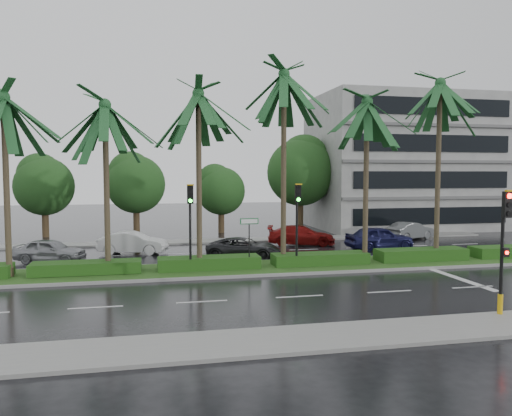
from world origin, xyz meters
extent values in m
plane|color=black|center=(0.00, 0.00, 0.00)|extent=(120.00, 120.00, 0.00)
cube|color=gray|center=(0.00, -10.20, 0.06)|extent=(40.00, 2.40, 0.12)
cube|color=gray|center=(0.00, 12.00, 0.06)|extent=(40.00, 2.00, 0.12)
cube|color=gray|center=(0.00, 1.00, 0.07)|extent=(36.00, 4.00, 0.14)
cube|color=#1C4F1A|center=(0.00, 1.00, 0.14)|extent=(35.60, 3.70, 0.02)
cube|color=#173F12|center=(-9.00, 1.00, 0.45)|extent=(5.20, 1.40, 0.60)
cube|color=#173F12|center=(-3.00, 1.00, 0.45)|extent=(5.20, 1.40, 0.60)
cube|color=#173F12|center=(3.00, 1.00, 0.45)|extent=(5.20, 1.40, 0.60)
cube|color=#173F12|center=(9.00, 1.00, 0.45)|extent=(5.20, 1.40, 0.60)
cube|color=silver|center=(-12.00, 7.00, 0.01)|extent=(2.00, 0.12, 0.01)
cube|color=silver|center=(-8.00, -5.00, 0.01)|extent=(2.00, 0.12, 0.01)
cube|color=silver|center=(-8.00, 7.00, 0.01)|extent=(2.00, 0.12, 0.01)
cube|color=silver|center=(-4.00, -5.00, 0.01)|extent=(2.00, 0.12, 0.01)
cube|color=silver|center=(-4.00, 7.00, 0.01)|extent=(2.00, 0.12, 0.01)
cube|color=silver|center=(0.00, -5.00, 0.01)|extent=(2.00, 0.12, 0.01)
cube|color=silver|center=(0.00, 7.00, 0.01)|extent=(2.00, 0.12, 0.01)
cube|color=silver|center=(4.00, -5.00, 0.01)|extent=(2.00, 0.12, 0.01)
cube|color=silver|center=(4.00, 7.00, 0.01)|extent=(2.00, 0.12, 0.01)
cube|color=silver|center=(8.00, -5.00, 0.01)|extent=(2.00, 0.12, 0.01)
cube|color=silver|center=(8.00, 7.00, 0.01)|extent=(2.00, 0.12, 0.01)
cube|color=silver|center=(12.00, 7.00, 0.01)|extent=(2.00, 0.12, 0.01)
cube|color=silver|center=(16.00, 7.00, 0.01)|extent=(2.00, 0.12, 0.01)
cube|color=silver|center=(8.50, -3.00, 0.01)|extent=(0.40, 6.00, 0.01)
cylinder|color=#3E3423|center=(-12.50, 1.00, 4.36)|extent=(0.28, 0.28, 8.41)
cylinder|color=#3E3423|center=(-12.50, 1.00, 0.37)|extent=(0.40, 0.40, 0.44)
cylinder|color=#3E3423|center=(-8.00, 1.10, 4.25)|extent=(0.28, 0.28, 8.21)
cylinder|color=#3E3423|center=(-8.00, 1.10, 0.37)|extent=(0.40, 0.40, 0.44)
cylinder|color=#3E3423|center=(-3.50, 0.90, 4.58)|extent=(0.28, 0.28, 8.86)
cylinder|color=#3E3423|center=(-3.50, 0.90, 0.37)|extent=(0.40, 0.40, 0.44)
cylinder|color=#3E3423|center=(1.00, 1.20, 5.18)|extent=(0.28, 0.28, 10.07)
cylinder|color=#3E3423|center=(1.00, 1.20, 0.37)|extent=(0.40, 0.40, 0.44)
cylinder|color=#3E3423|center=(5.50, 0.80, 4.51)|extent=(0.28, 0.28, 8.72)
cylinder|color=#3E3423|center=(5.50, 0.80, 0.37)|extent=(0.40, 0.40, 0.44)
cylinder|color=#3E3423|center=(10.00, 1.10, 5.11)|extent=(0.28, 0.28, 9.92)
cylinder|color=#3E3423|center=(10.00, 1.10, 0.37)|extent=(0.40, 0.40, 0.44)
cylinder|color=black|center=(6.00, -9.30, 1.82)|extent=(0.12, 0.12, 3.40)
cube|color=black|center=(6.00, -9.48, 3.97)|extent=(0.30, 0.18, 0.90)
cube|color=gold|center=(6.00, -9.60, 4.45)|extent=(0.34, 0.12, 0.06)
cylinder|color=#FF0C05|center=(6.00, -9.58, 4.27)|extent=(0.18, 0.04, 0.18)
cylinder|color=black|center=(6.00, -9.58, 3.97)|extent=(0.18, 0.04, 0.18)
cylinder|color=black|center=(6.00, -9.58, 3.67)|extent=(0.18, 0.04, 0.18)
cylinder|color=gold|center=(6.00, -9.30, 0.47)|extent=(0.18, 0.18, 0.70)
cube|color=black|center=(6.00, -9.46, 2.32)|extent=(0.22, 0.16, 0.32)
cylinder|color=#FF0C05|center=(6.00, -9.55, 2.32)|extent=(0.12, 0.03, 0.12)
cylinder|color=black|center=(-4.00, 0.40, 1.85)|extent=(0.12, 0.12, 3.40)
cube|color=black|center=(-4.00, 0.22, 4.00)|extent=(0.30, 0.18, 0.90)
cube|color=gold|center=(-4.00, 0.10, 4.48)|extent=(0.34, 0.12, 0.06)
cylinder|color=black|center=(-4.00, 0.12, 4.30)|extent=(0.18, 0.04, 0.18)
cylinder|color=black|center=(-4.00, 0.12, 4.00)|extent=(0.18, 0.04, 0.18)
cylinder|color=#0CE519|center=(-4.00, 0.12, 3.70)|extent=(0.18, 0.04, 0.18)
cylinder|color=black|center=(1.50, 0.40, 1.85)|extent=(0.12, 0.12, 3.40)
cube|color=black|center=(1.50, 0.22, 4.00)|extent=(0.30, 0.18, 0.90)
cube|color=gold|center=(1.50, 0.10, 4.48)|extent=(0.34, 0.12, 0.06)
cylinder|color=black|center=(1.50, 0.12, 4.30)|extent=(0.18, 0.04, 0.18)
cylinder|color=black|center=(1.50, 0.12, 4.00)|extent=(0.18, 0.04, 0.18)
cylinder|color=#0CE519|center=(1.50, 0.12, 3.70)|extent=(0.18, 0.04, 0.18)
cylinder|color=black|center=(-1.00, 0.50, 1.45)|extent=(0.06, 0.06, 2.60)
cube|color=#0C5926|center=(-1.00, 0.47, 2.60)|extent=(0.95, 0.04, 0.30)
cube|color=white|center=(-1.00, 0.45, 2.60)|extent=(0.85, 0.01, 0.22)
cylinder|color=#392A1A|center=(-14.00, 17.50, 1.12)|extent=(0.52, 0.52, 2.23)
sphere|color=#1A3714|center=(-14.00, 17.50, 4.02)|extent=(4.59, 4.59, 4.59)
sphere|color=#1A3714|center=(-14.00, 17.80, 4.91)|extent=(3.45, 3.45, 3.45)
cylinder|color=#392A1A|center=(-7.00, 17.50, 1.15)|extent=(0.52, 0.52, 2.30)
sphere|color=#1A3714|center=(-7.00, 17.50, 4.14)|extent=(4.73, 4.73, 4.73)
sphere|color=#1A3714|center=(-7.00, 17.80, 5.06)|extent=(3.55, 3.55, 3.55)
cylinder|color=#392A1A|center=(0.00, 17.50, 0.99)|extent=(0.52, 0.52, 1.97)
sphere|color=#1A3714|center=(0.00, 17.50, 3.55)|extent=(4.05, 4.05, 4.05)
sphere|color=#1A3714|center=(0.00, 17.80, 4.34)|extent=(3.04, 3.04, 3.04)
cylinder|color=#392A1A|center=(7.00, 17.50, 1.42)|extent=(0.52, 0.52, 2.84)
sphere|color=#1A3714|center=(7.00, 17.50, 5.12)|extent=(5.85, 5.85, 5.85)
sphere|color=#1A3714|center=(7.00, 17.80, 6.25)|extent=(4.39, 4.39, 4.39)
cylinder|color=#392A1A|center=(14.00, 17.50, 1.12)|extent=(0.52, 0.52, 2.24)
sphere|color=#1A3714|center=(14.00, 17.50, 4.03)|extent=(4.60, 4.60, 4.60)
sphere|color=#1A3714|center=(14.00, 17.80, 4.92)|extent=(3.45, 3.45, 3.45)
cube|color=gray|center=(17.00, 18.00, 6.00)|extent=(16.00, 10.00, 12.00)
imported|color=gray|center=(-11.50, 5.53, 0.67)|extent=(2.72, 4.24, 1.34)
imported|color=silver|center=(-7.00, 7.59, 0.69)|extent=(2.47, 4.44, 1.39)
imported|color=#232426|center=(-0.50, 4.55, 0.61)|extent=(3.45, 4.85, 1.23)
imported|color=maroon|center=(4.46, 9.05, 0.68)|extent=(3.18, 5.06, 1.37)
imported|color=#171946|center=(8.96, 6.13, 0.77)|extent=(2.09, 4.62, 1.54)
imported|color=#4C4F51|center=(13.46, 10.13, 0.67)|extent=(2.84, 4.31, 1.34)
camera|label=1|loc=(-5.98, -24.28, 5.04)|focal=35.00mm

